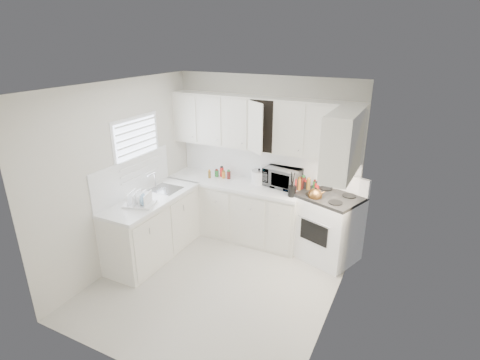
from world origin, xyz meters
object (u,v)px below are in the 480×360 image
Objects in this scene: tea_kettle at (315,194)px; dish_rack at (139,198)px; stove at (328,218)px; rice_cooker at (259,176)px; microwave at (283,175)px; utensil_crock at (292,184)px.

tea_kettle is 0.62× the size of dish_rack.
stove reaches higher than rice_cooker.
stove reaches higher than dish_rack.
microwave reaches higher than stove.
microwave reaches higher than dish_rack.
stove is 1.25m from rice_cooker.
utensil_crock is at bearing -144.21° from stove.
stove is at bearing -1.99° from microwave.
rice_cooker is 1.88m from dish_rack.
tea_kettle is at bearing -1.79° from utensil_crock.
utensil_crock reaches higher than rice_cooker.
dish_rack is at bearing -129.10° from stove.
stove reaches higher than tea_kettle.
rice_cooker is 0.70m from utensil_crock.
utensil_crock reaches higher than tea_kettle.
utensil_crock is 0.96× the size of dish_rack.
tea_kettle is at bearing -35.31° from rice_cooker.
dish_rack is at bearing -146.48° from rice_cooker.
rice_cooker reaches higher than tea_kettle.
stove is 5.24× the size of rice_cooker.
stove is at bearing 15.85° from utensil_crock.
stove is 0.48m from tea_kettle.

